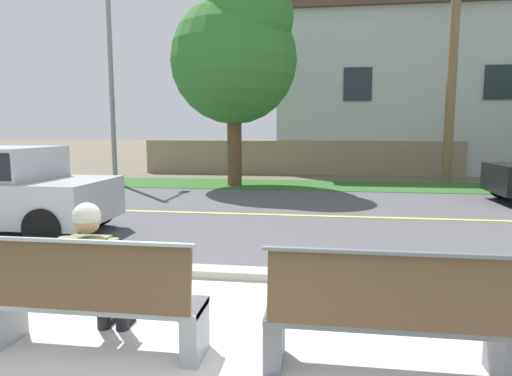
# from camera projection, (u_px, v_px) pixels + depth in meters

# --- Properties ---
(ground_plane) EXTENTS (140.00, 140.00, 0.00)m
(ground_plane) POSITION_uv_depth(u_px,v_px,m) (292.00, 204.00, 11.02)
(ground_plane) COLOR #665B4C
(sidewalk_pavement) EXTENTS (44.00, 3.60, 0.01)m
(sidewalk_pavement) POSITION_uv_depth(u_px,v_px,m) (235.00, 359.00, 3.56)
(sidewalk_pavement) COLOR beige
(sidewalk_pavement) RESTS_ON ground_plane
(curb_edge) EXTENTS (44.00, 0.30, 0.11)m
(curb_edge) POSITION_uv_depth(u_px,v_px,m) (265.00, 275.00, 5.46)
(curb_edge) COLOR #ADA89E
(curb_edge) RESTS_ON ground_plane
(street_asphalt) EXTENTS (52.00, 8.00, 0.01)m
(street_asphalt) POSITION_uv_depth(u_px,v_px,m) (288.00, 215.00, 9.54)
(street_asphalt) COLOR #515156
(street_asphalt) RESTS_ON ground_plane
(road_centre_line) EXTENTS (48.00, 0.14, 0.01)m
(road_centre_line) POSITION_uv_depth(u_px,v_px,m) (288.00, 215.00, 9.54)
(road_centre_line) COLOR #E0CC4C
(road_centre_line) RESTS_ON ground_plane
(far_verge_grass) EXTENTS (48.00, 2.80, 0.02)m
(far_verge_grass) POSITION_uv_depth(u_px,v_px,m) (299.00, 185.00, 14.76)
(far_verge_grass) COLOR #2D6026
(far_verge_grass) RESTS_ON ground_plane
(bench_left) EXTENTS (1.82, 0.48, 1.01)m
(bench_left) POSITION_uv_depth(u_px,v_px,m) (92.00, 301.00, 3.57)
(bench_left) COLOR #9EA0A8
(bench_left) RESTS_ON ground_plane
(bench_right) EXTENTS (1.82, 0.48, 1.01)m
(bench_right) POSITION_uv_depth(u_px,v_px,m) (388.00, 319.00, 3.25)
(bench_right) COLOR slate
(bench_right) RESTS_ON ground_plane
(seated_person_olive) EXTENTS (0.52, 0.68, 1.25)m
(seated_person_olive) POSITION_uv_depth(u_px,v_px,m) (95.00, 268.00, 3.72)
(seated_person_olive) COLOR black
(seated_person_olive) RESTS_ON ground_plane
(streetlamp) EXTENTS (0.24, 2.10, 7.49)m
(streetlamp) POSITION_uv_depth(u_px,v_px,m) (113.00, 58.00, 14.89)
(streetlamp) COLOR gray
(streetlamp) RESTS_ON ground_plane
(shade_tree_far_left) EXTENTS (4.04, 4.04, 6.67)m
(shade_tree_far_left) POSITION_uv_depth(u_px,v_px,m) (237.00, 51.00, 14.01)
(shade_tree_far_left) COLOR brown
(shade_tree_far_left) RESTS_ON ground_plane
(garden_wall) EXTENTS (13.00, 0.36, 1.40)m
(garden_wall) POSITION_uv_depth(u_px,v_px,m) (299.00, 158.00, 18.22)
(garden_wall) COLOR gray
(garden_wall) RESTS_ON ground_plane
(house_across_street) EXTENTS (12.65, 6.91, 7.21)m
(house_across_street) POSITION_uv_depth(u_px,v_px,m) (410.00, 90.00, 20.29)
(house_across_street) COLOR #B7BCC1
(house_across_street) RESTS_ON ground_plane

